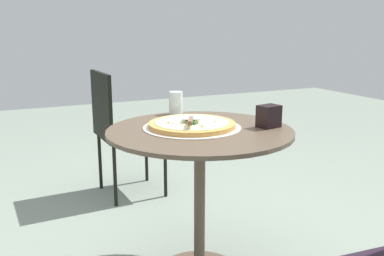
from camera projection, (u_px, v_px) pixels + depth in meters
name	position (u px, v px, depth m)	size (l,w,h in m)	color
patio_table	(200.00, 165.00, 1.97)	(0.84, 0.84, 0.73)	brown
pizza_on_tray	(192.00, 125.00, 1.95)	(0.45, 0.45, 0.04)	silver
pizza_server	(191.00, 119.00, 1.89)	(0.14, 0.21, 0.02)	silver
drinking_cup	(176.00, 103.00, 2.24)	(0.07, 0.07, 0.12)	white
napkin_dispenser	(269.00, 116.00, 1.95)	(0.10, 0.07, 0.10)	black
patio_chair_far	(119.00, 125.00, 3.00)	(0.44, 0.44, 0.88)	black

